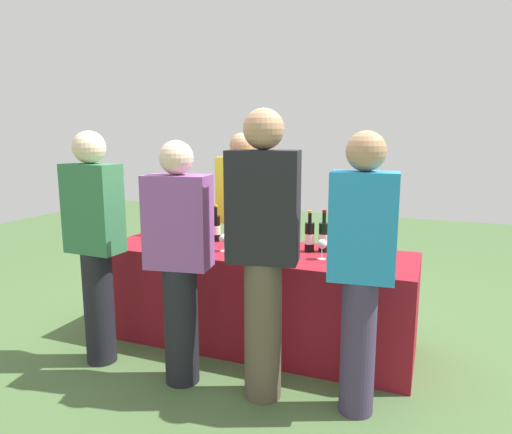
# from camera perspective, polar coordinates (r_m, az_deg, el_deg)

# --- Properties ---
(ground_plane) EXTENTS (12.00, 12.00, 0.00)m
(ground_plane) POSITION_cam_1_polar(r_m,az_deg,el_deg) (3.71, 0.00, -15.07)
(ground_plane) COLOR #476638
(tasting_table) EXTENTS (2.32, 0.74, 0.73)m
(tasting_table) POSITION_cam_1_polar(r_m,az_deg,el_deg) (3.57, 0.00, -9.76)
(tasting_table) COLOR maroon
(tasting_table) RESTS_ON ground_plane
(wine_bottle_0) EXTENTS (0.08, 0.08, 0.31)m
(wine_bottle_0) POSITION_cam_1_polar(r_m,az_deg,el_deg) (4.01, -11.90, -0.67)
(wine_bottle_0) COLOR black
(wine_bottle_0) RESTS_ON tasting_table
(wine_bottle_1) EXTENTS (0.07, 0.07, 0.32)m
(wine_bottle_1) POSITION_cam_1_polar(r_m,az_deg,el_deg) (3.97, -10.11, -0.68)
(wine_bottle_1) COLOR black
(wine_bottle_1) RESTS_ON tasting_table
(wine_bottle_2) EXTENTS (0.08, 0.08, 0.30)m
(wine_bottle_2) POSITION_cam_1_polar(r_m,az_deg,el_deg) (3.83, -6.99, -1.14)
(wine_bottle_2) COLOR black
(wine_bottle_2) RESTS_ON tasting_table
(wine_bottle_3) EXTENTS (0.07, 0.07, 0.30)m
(wine_bottle_3) POSITION_cam_1_polar(r_m,az_deg,el_deg) (3.74, -4.96, -1.36)
(wine_bottle_3) COLOR black
(wine_bottle_3) RESTS_ON tasting_table
(wine_bottle_4) EXTENTS (0.07, 0.07, 0.31)m
(wine_bottle_4) POSITION_cam_1_polar(r_m,az_deg,el_deg) (3.57, 0.47, -1.85)
(wine_bottle_4) COLOR black
(wine_bottle_4) RESTS_ON tasting_table
(wine_bottle_5) EXTENTS (0.07, 0.07, 0.31)m
(wine_bottle_5) POSITION_cam_1_polar(r_m,az_deg,el_deg) (3.41, 6.61, -2.43)
(wine_bottle_5) COLOR black
(wine_bottle_5) RESTS_ON tasting_table
(wine_bottle_6) EXTENTS (0.08, 0.08, 0.31)m
(wine_bottle_6) POSITION_cam_1_polar(r_m,az_deg,el_deg) (3.43, 8.36, -2.43)
(wine_bottle_6) COLOR black
(wine_bottle_6) RESTS_ON tasting_table
(wine_bottle_7) EXTENTS (0.08, 0.08, 0.33)m
(wine_bottle_7) POSITION_cam_1_polar(r_m,az_deg,el_deg) (3.33, 14.01, -2.81)
(wine_bottle_7) COLOR black
(wine_bottle_7) RESTS_ON tasting_table
(wine_glass_0) EXTENTS (0.07, 0.07, 0.15)m
(wine_glass_0) POSITION_cam_1_polar(r_m,az_deg,el_deg) (3.54, -9.85, -2.12)
(wine_glass_0) COLOR silver
(wine_glass_0) RESTS_ON tasting_table
(wine_glass_1) EXTENTS (0.06, 0.06, 0.13)m
(wine_glass_1) POSITION_cam_1_polar(r_m,az_deg,el_deg) (3.56, -8.20, -2.31)
(wine_glass_1) COLOR silver
(wine_glass_1) RESTS_ON tasting_table
(wine_glass_2) EXTENTS (0.07, 0.07, 0.13)m
(wine_glass_2) POSITION_cam_1_polar(r_m,az_deg,el_deg) (3.41, -4.00, -2.76)
(wine_glass_2) COLOR silver
(wine_glass_2) RESTS_ON tasting_table
(wine_glass_3) EXTENTS (0.07, 0.07, 0.14)m
(wine_glass_3) POSITION_cam_1_polar(r_m,az_deg,el_deg) (3.22, 8.14, -3.40)
(wine_glass_3) COLOR silver
(wine_glass_3) RESTS_ON tasting_table
(wine_glass_4) EXTENTS (0.06, 0.06, 0.14)m
(wine_glass_4) POSITION_cam_1_polar(r_m,az_deg,el_deg) (3.12, 11.69, -4.02)
(wine_glass_4) COLOR silver
(wine_glass_4) RESTS_ON tasting_table
(ice_bucket) EXTENTS (0.19, 0.19, 0.17)m
(ice_bucket) POSITION_cam_1_polar(r_m,az_deg,el_deg) (3.76, -9.19, -1.71)
(ice_bucket) COLOR silver
(ice_bucket) RESTS_ON tasting_table
(server_pouring) EXTENTS (0.43, 0.25, 1.60)m
(server_pouring) POSITION_cam_1_polar(r_m,az_deg,el_deg) (4.19, -1.74, 0.18)
(server_pouring) COLOR #3F3351
(server_pouring) RESTS_ON ground_plane
(guest_0) EXTENTS (0.38, 0.22, 1.61)m
(guest_0) POSITION_cam_1_polar(r_m,az_deg,el_deg) (3.32, -19.24, -2.69)
(guest_0) COLOR black
(guest_0) RESTS_ON ground_plane
(guest_1) EXTENTS (0.42, 0.28, 1.55)m
(guest_1) POSITION_cam_1_polar(r_m,az_deg,el_deg) (2.92, -9.45, -4.83)
(guest_1) COLOR black
(guest_1) RESTS_ON ground_plane
(guest_2) EXTENTS (0.44, 0.29, 1.73)m
(guest_2) POSITION_cam_1_polar(r_m,az_deg,el_deg) (2.68, 0.89, -3.66)
(guest_2) COLOR brown
(guest_2) RESTS_ON ground_plane
(guest_3) EXTENTS (0.37, 0.23, 1.60)m
(guest_3) POSITION_cam_1_polar(r_m,az_deg,el_deg) (2.61, 12.87, -5.69)
(guest_3) COLOR #3F3351
(guest_3) RESTS_ON ground_plane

